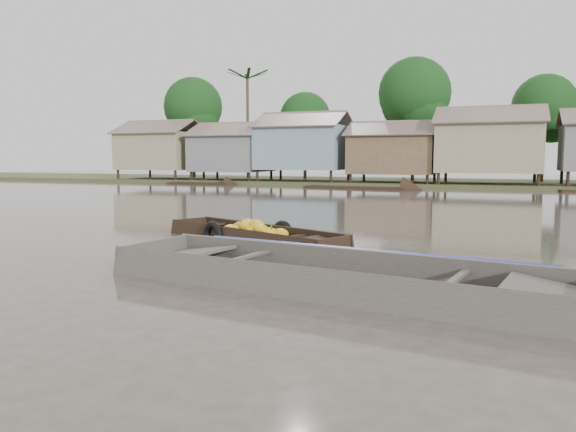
% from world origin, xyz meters
% --- Properties ---
extents(ground, '(120.00, 120.00, 0.00)m').
position_xyz_m(ground, '(0.00, 0.00, 0.00)').
color(ground, '#453C34').
rests_on(ground, ground).
extents(riverbank, '(120.00, 12.47, 10.22)m').
position_xyz_m(riverbank, '(3.03, 31.86, 3.07)').
color(riverbank, '#384723').
rests_on(riverbank, ground).
extents(banana_boat, '(5.31, 3.32, 0.74)m').
position_xyz_m(banana_boat, '(-2.12, 2.00, 0.14)').
color(banana_boat, black).
rests_on(banana_boat, ground).
extents(viewer_boat, '(7.79, 3.14, 0.61)m').
position_xyz_m(viewer_boat, '(1.19, -1.98, 0.06)').
color(viewer_boat, '#413C37').
rests_on(viewer_boat, ground).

